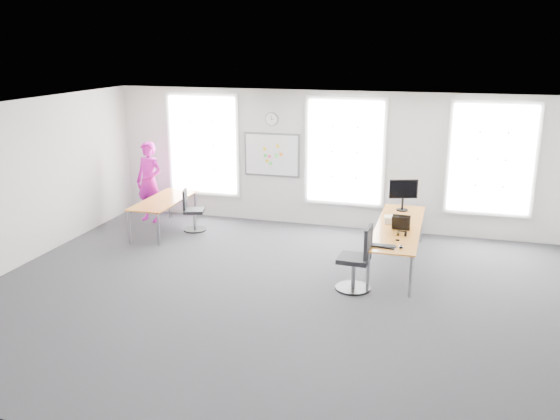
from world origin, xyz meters
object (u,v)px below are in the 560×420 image
(keyboard, at_px, (382,246))
(monitor, at_px, (403,192))
(chair_right, at_px, (358,262))
(chair_left, at_px, (192,212))
(person, at_px, (149,182))
(desk_left, at_px, (164,202))
(headphones, at_px, (401,233))
(desk_right, at_px, (398,229))

(keyboard, distance_m, monitor, 2.33)
(chair_right, relative_size, chair_left, 1.21)
(person, height_order, keyboard, person)
(desk_left, bearing_deg, chair_left, 19.61)
(chair_right, xyz_separation_m, keyboard, (0.37, 0.17, 0.26))
(chair_left, height_order, headphones, chair_left)
(chair_left, bearing_deg, keyboard, -131.64)
(chair_right, height_order, headphones, chair_right)
(headphones, height_order, monitor, monitor)
(person, height_order, headphones, person)
(desk_left, height_order, person, person)
(chair_right, distance_m, headphones, 1.08)
(keyboard, bearing_deg, person, 166.03)
(desk_left, distance_m, keyboard, 5.25)
(desk_right, relative_size, keyboard, 6.84)
(chair_left, xyz_separation_m, headphones, (4.61, -1.40, 0.38))
(chair_right, bearing_deg, desk_left, -110.85)
(keyboard, bearing_deg, desk_left, 169.26)
(desk_left, relative_size, monitor, 3.05)
(monitor, bearing_deg, keyboard, -110.49)
(desk_right, bearing_deg, keyboard, -97.31)
(keyboard, distance_m, headphones, 0.71)
(chair_left, relative_size, headphones, 5.48)
(headphones, bearing_deg, desk_left, 179.54)
(chair_left, bearing_deg, desk_right, -116.85)
(chair_left, xyz_separation_m, person, (-1.21, 0.41, 0.52))
(person, distance_m, keyboard, 6.09)
(person, relative_size, headphones, 10.95)
(chair_left, bearing_deg, chair_right, -135.52)
(desk_right, distance_m, monitor, 1.16)
(desk_right, xyz_separation_m, headphones, (0.10, -0.56, 0.09))
(chair_right, distance_m, keyboard, 0.48)
(desk_left, relative_size, keyboard, 4.39)
(monitor, bearing_deg, headphones, -102.85)
(desk_right, relative_size, desk_left, 1.56)
(headphones, xyz_separation_m, monitor, (-0.13, 1.64, 0.34))
(desk_left, height_order, headphones, headphones)
(desk_right, xyz_separation_m, desk_left, (-5.07, 0.64, -0.04))
(chair_left, bearing_deg, desk_left, 93.33)
(desk_left, height_order, keyboard, keyboard)
(desk_left, bearing_deg, chair_right, -24.09)
(keyboard, height_order, monitor, monitor)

